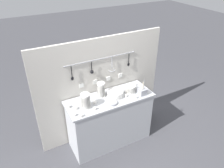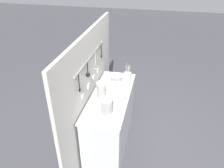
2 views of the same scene
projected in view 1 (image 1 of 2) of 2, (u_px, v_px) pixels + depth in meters
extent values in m
plane|color=#424247|center=(110.00, 140.00, 3.89)|extent=(20.00, 20.00, 0.00)
cube|color=#ADAFB5|center=(110.00, 99.00, 3.43)|extent=(1.40, 0.53, 0.03)
cube|color=#ADAFB5|center=(110.00, 121.00, 3.66)|extent=(1.34, 0.51, 0.87)
cube|color=#BCB7AD|center=(101.00, 89.00, 3.65)|extent=(2.20, 0.04, 1.80)
cylinder|color=#93969E|center=(101.00, 59.00, 3.33)|extent=(1.17, 0.01, 0.01)
sphere|color=#93969E|center=(64.00, 67.00, 3.10)|extent=(0.02, 0.02, 0.02)
sphere|color=#93969E|center=(134.00, 52.00, 3.57)|extent=(0.02, 0.02, 0.02)
cylinder|color=black|center=(72.00, 72.00, 3.18)|extent=(0.01, 0.01, 0.17)
ellipsoid|color=black|center=(72.00, 79.00, 3.23)|extent=(0.04, 0.02, 0.06)
cylinder|color=#93969E|center=(71.00, 66.00, 3.14)|extent=(0.01, 0.01, 0.02)
cylinder|color=black|center=(92.00, 66.00, 3.30)|extent=(0.01, 0.01, 0.15)
sphere|color=black|center=(92.00, 72.00, 3.35)|extent=(0.06, 0.06, 0.06)
cylinder|color=#93969E|center=(91.00, 61.00, 3.27)|extent=(0.01, 0.01, 0.02)
cylinder|color=#93969E|center=(112.00, 63.00, 3.45)|extent=(0.01, 0.01, 0.18)
torus|color=#93969E|center=(112.00, 70.00, 3.52)|extent=(0.10, 0.10, 0.01)
cylinder|color=#93969E|center=(112.00, 57.00, 3.41)|extent=(0.01, 0.01, 0.02)
cylinder|color=black|center=(129.00, 58.00, 3.57)|extent=(0.01, 0.01, 0.17)
ellipsoid|color=black|center=(129.00, 64.00, 3.63)|extent=(0.04, 0.02, 0.06)
cylinder|color=#93969E|center=(129.00, 53.00, 3.53)|extent=(0.01, 0.01, 0.02)
cube|color=white|center=(82.00, 85.00, 3.40)|extent=(0.07, 0.01, 0.07)
cube|color=white|center=(95.00, 82.00, 3.49)|extent=(0.07, 0.01, 0.07)
cube|color=white|center=(108.00, 79.00, 3.58)|extent=(0.07, 0.01, 0.07)
cube|color=white|center=(120.00, 75.00, 3.68)|extent=(0.07, 0.01, 0.07)
cylinder|color=silver|center=(130.00, 91.00, 3.55)|extent=(0.16, 0.16, 0.04)
cylinder|color=silver|center=(131.00, 90.00, 3.54)|extent=(0.16, 0.16, 0.04)
cylinder|color=silver|center=(131.00, 89.00, 3.53)|extent=(0.16, 0.16, 0.04)
cylinder|color=silver|center=(131.00, 88.00, 3.52)|extent=(0.16, 0.16, 0.04)
cylinder|color=silver|center=(131.00, 86.00, 3.51)|extent=(0.16, 0.16, 0.04)
cylinder|color=silver|center=(101.00, 95.00, 3.45)|extent=(0.12, 0.12, 0.05)
cylinder|color=silver|center=(101.00, 93.00, 3.44)|extent=(0.12, 0.12, 0.05)
cylinder|color=silver|center=(101.00, 92.00, 3.42)|extent=(0.12, 0.12, 0.05)
cylinder|color=silver|center=(101.00, 90.00, 3.41)|extent=(0.12, 0.12, 0.05)
cylinder|color=silver|center=(101.00, 89.00, 3.39)|extent=(0.12, 0.12, 0.05)
cylinder|color=silver|center=(101.00, 87.00, 3.38)|extent=(0.12, 0.12, 0.05)
cylinder|color=silver|center=(101.00, 86.00, 3.36)|extent=(0.12, 0.12, 0.05)
cylinder|color=silver|center=(101.00, 84.00, 3.35)|extent=(0.12, 0.12, 0.05)
cylinder|color=silver|center=(86.00, 106.00, 3.20)|extent=(0.14, 0.14, 0.05)
cylinder|color=silver|center=(86.00, 104.00, 3.18)|extent=(0.14, 0.14, 0.05)
cylinder|color=silver|center=(86.00, 103.00, 3.17)|extent=(0.14, 0.14, 0.05)
cylinder|color=silver|center=(85.00, 101.00, 3.15)|extent=(0.14, 0.14, 0.05)
cylinder|color=silver|center=(85.00, 99.00, 3.13)|extent=(0.14, 0.14, 0.05)
cylinder|color=silver|center=(85.00, 98.00, 3.12)|extent=(0.14, 0.14, 0.05)
cylinder|color=silver|center=(85.00, 96.00, 3.10)|extent=(0.14, 0.14, 0.05)
cylinder|color=silver|center=(115.00, 96.00, 3.46)|extent=(0.25, 0.25, 0.01)
cylinder|color=silver|center=(115.00, 95.00, 3.45)|extent=(0.25, 0.25, 0.01)
cylinder|color=silver|center=(115.00, 95.00, 3.45)|extent=(0.25, 0.25, 0.01)
cylinder|color=silver|center=(115.00, 94.00, 3.44)|extent=(0.25, 0.25, 0.01)
cylinder|color=silver|center=(115.00, 94.00, 3.44)|extent=(0.25, 0.25, 0.01)
cylinder|color=silver|center=(115.00, 93.00, 3.43)|extent=(0.25, 0.25, 0.01)
cylinder|color=silver|center=(115.00, 93.00, 3.43)|extent=(0.25, 0.25, 0.01)
cylinder|color=silver|center=(115.00, 92.00, 3.42)|extent=(0.25, 0.25, 0.01)
cylinder|color=silver|center=(115.00, 92.00, 3.42)|extent=(0.25, 0.25, 0.01)
cylinder|color=silver|center=(115.00, 91.00, 3.41)|extent=(0.25, 0.25, 0.01)
cylinder|color=#93969E|center=(113.00, 103.00, 3.28)|extent=(0.14, 0.14, 0.04)
cube|color=#93969E|center=(142.00, 92.00, 3.48)|extent=(0.12, 0.12, 0.11)
cylinder|color=#93969E|center=(144.00, 85.00, 3.46)|extent=(0.01, 0.01, 0.21)
cylinder|color=#93969E|center=(144.00, 86.00, 3.48)|extent=(0.02, 0.01, 0.17)
cylinder|color=#C6B793|center=(143.00, 87.00, 3.44)|extent=(0.03, 0.02, 0.17)
cylinder|color=#C6B793|center=(142.00, 88.00, 3.40)|extent=(0.01, 0.03, 0.19)
cylinder|color=#C6B793|center=(142.00, 87.00, 3.40)|extent=(0.01, 0.02, 0.21)
cylinder|color=silver|center=(95.00, 103.00, 3.28)|extent=(0.05, 0.05, 0.04)
cylinder|color=silver|center=(95.00, 109.00, 3.15)|extent=(0.05, 0.05, 0.04)
cylinder|color=silver|center=(68.00, 107.00, 3.19)|extent=(0.05, 0.05, 0.04)
cylinder|color=silver|center=(76.00, 108.00, 3.16)|extent=(0.05, 0.05, 0.04)
cylinder|color=silver|center=(136.00, 97.00, 3.41)|extent=(0.05, 0.05, 0.04)
cylinder|color=silver|center=(74.00, 115.00, 3.03)|extent=(0.05, 0.05, 0.04)
cylinder|color=silver|center=(81.00, 116.00, 3.02)|extent=(0.05, 0.05, 0.04)
cylinder|color=silver|center=(126.00, 96.00, 3.44)|extent=(0.05, 0.05, 0.04)
cylinder|color=silver|center=(135.00, 85.00, 3.73)|extent=(0.05, 0.05, 0.04)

